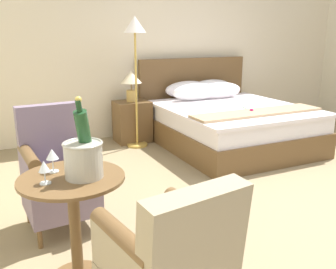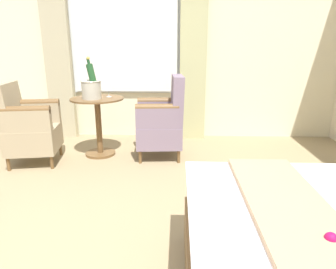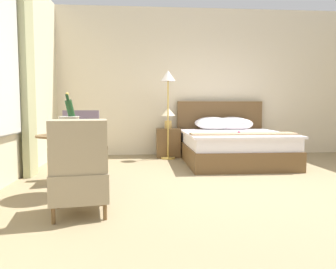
# 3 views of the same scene
# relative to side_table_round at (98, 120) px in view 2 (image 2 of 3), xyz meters

# --- Properties ---
(wall_window_side) EXTENTS (0.27, 6.08, 3.09)m
(wall_window_side) POSITION_rel_side_table_round_xyz_m (-0.91, 0.22, 1.10)
(wall_window_side) COLOR beige
(wall_window_side) RESTS_ON ground
(side_table_round) EXTENTS (0.62, 0.62, 0.70)m
(side_table_round) POSITION_rel_side_table_round_xyz_m (0.00, 0.00, 0.00)
(side_table_round) COLOR brown
(side_table_round) RESTS_ON ground
(champagne_bucket) EXTENTS (0.23, 0.23, 0.48)m
(champagne_bucket) POSITION_rel_side_table_round_xyz_m (0.07, -0.03, 0.40)
(champagne_bucket) COLOR #B1AEA0
(champagne_bucket) RESTS_ON side_table_round
(wine_glass_near_bucket) EXTENTS (0.07, 0.07, 0.14)m
(wine_glass_near_bucket) POSITION_rel_side_table_round_xyz_m (-0.08, 0.13, 0.37)
(wine_glass_near_bucket) COLOR white
(wine_glass_near_bucket) RESTS_ON side_table_round
(wine_glass_near_edge) EXTENTS (0.06, 0.06, 0.13)m
(wine_glass_near_edge) POSITION_rel_side_table_round_xyz_m (-0.15, -0.04, 0.36)
(wine_glass_near_edge) COLOR white
(wine_glass_near_edge) RESTS_ON side_table_round
(armchair_by_window) EXTENTS (0.56, 0.57, 0.97)m
(armchair_by_window) POSITION_rel_side_table_round_xyz_m (0.04, 0.78, 0.00)
(armchair_by_window) COLOR brown
(armchair_by_window) RESTS_ON ground
(armchair_facing_bed) EXTENTS (0.60, 0.64, 0.91)m
(armchair_facing_bed) POSITION_rel_side_table_round_xyz_m (0.29, -0.71, -0.01)
(armchair_facing_bed) COLOR brown
(armchair_facing_bed) RESTS_ON ground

